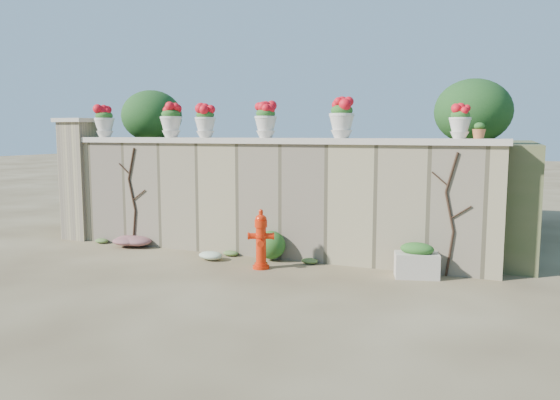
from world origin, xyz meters
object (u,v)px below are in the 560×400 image
at_px(terracotta_pot, 479,131).
at_px(urn_pot_0, 104,122).
at_px(planter_box, 417,261).
at_px(fire_hydrant, 261,239).

bearing_deg(terracotta_pot, urn_pot_0, 180.00).
bearing_deg(planter_box, terracotta_pot, 15.90).
height_order(fire_hydrant, planter_box, fire_hydrant).
bearing_deg(planter_box, fire_hydrant, 174.18).
bearing_deg(urn_pot_0, fire_hydrant, -13.17).
distance_m(planter_box, terracotta_pot, 2.16).
xyz_separation_m(planter_box, terracotta_pot, (0.78, 0.48, 1.96)).
bearing_deg(fire_hydrant, terracotta_pot, -7.63).
bearing_deg(terracotta_pot, planter_box, -148.40).
distance_m(fire_hydrant, planter_box, 2.46).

